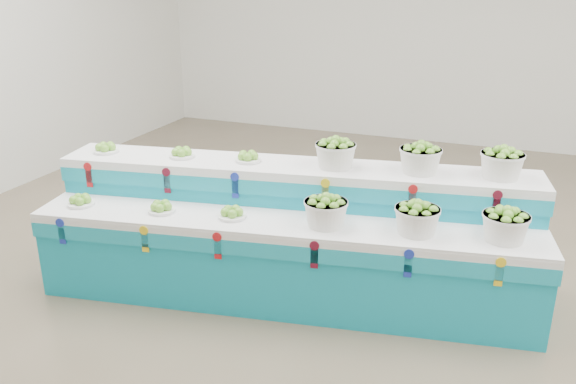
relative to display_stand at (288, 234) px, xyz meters
The scene contains 15 objects.
ground 1.11m from the display_stand, ahead, with size 10.00×10.00×0.00m, color brown.
back_wall 5.40m from the display_stand, 79.11° to the left, with size 10.00×10.00×0.00m, color silver.
display_stand is the anchor object (origin of this frame).
plate_lower_left 1.69m from the display_stand, 161.94° to the right, with size 0.22×0.22×0.09m, color white.
plate_lower_mid 1.02m from the display_stand, 156.12° to the right, with size 0.22×0.22×0.09m, color white.
plate_lower_right 0.52m from the display_stand, 138.18° to the right, with size 0.22×0.22×0.09m, color white.
basket_lower_left 0.53m from the display_stand, 26.17° to the right, with size 0.32×0.32×0.23m, color silver, non-canonical shape.
basket_lower_mid 1.07m from the display_stand, ahead, with size 0.32×0.32×0.23m, color silver, non-canonical shape.
basket_lower_right 1.64m from the display_stand, ahead, with size 0.32×0.32×0.23m, color silver, non-canonical shape.
plate_upper_left 1.76m from the display_stand, behind, with size 0.22×0.22×0.09m, color white.
plate_upper_mid 1.13m from the display_stand, behind, with size 0.22×0.22×0.09m, color white.
plate_upper_right 0.72m from the display_stand, 157.64° to the left, with size 0.22×0.22×0.09m, color white.
basket_upper_left 0.75m from the display_stand, 45.63° to the left, with size 0.32×0.32×0.23m, color silver, non-canonical shape.
basket_upper_mid 1.20m from the display_stand, 23.44° to the left, with size 0.32×0.32×0.23m, color silver, non-canonical shape.
basket_upper_right 1.73m from the display_stand, 18.37° to the left, with size 0.32×0.32×0.23m, color silver, non-canonical shape.
Camera 1 is at (0.60, -4.12, 2.49)m, focal length 36.94 mm.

